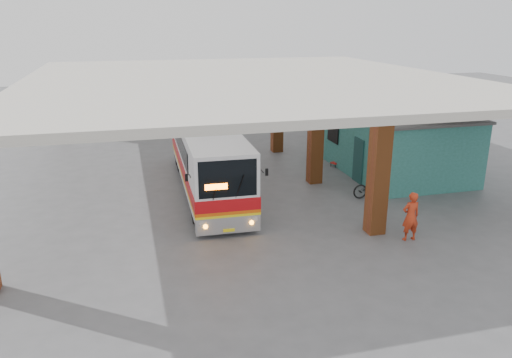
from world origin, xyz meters
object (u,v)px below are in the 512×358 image
object	(u,v)px
pedestrian	(411,216)
red_chair	(337,160)
motorcycle	(374,186)
coach_bus	(207,156)

from	to	relation	value
pedestrian	red_chair	distance (m)	9.18
motorcycle	pedestrian	bearing A→B (deg)	169.44
red_chair	motorcycle	bearing A→B (deg)	-118.09
coach_bus	pedestrian	xyz separation A→B (m)	(5.88, -7.12, -0.71)
coach_bus	motorcycle	distance (m)	7.38
pedestrian	motorcycle	bearing A→B (deg)	-101.97
pedestrian	coach_bus	bearing A→B (deg)	-51.24
coach_bus	pedestrian	world-z (taller)	coach_bus
coach_bus	red_chair	size ratio (longest dim) A/B	14.92
coach_bus	red_chair	xyz separation A→B (m)	(7.11, 1.96, -1.24)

